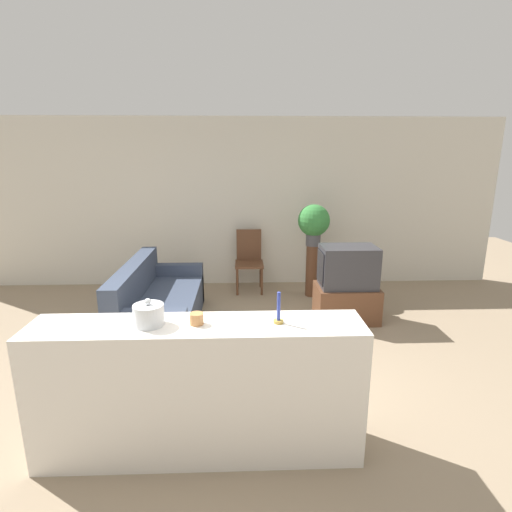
# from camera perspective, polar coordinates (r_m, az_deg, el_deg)

# --- Properties ---
(ground_plane) EXTENTS (14.00, 14.00, 0.00)m
(ground_plane) POSITION_cam_1_polar(r_m,az_deg,el_deg) (3.76, -6.90, -20.28)
(ground_plane) COLOR gray
(wall_back) EXTENTS (9.00, 0.06, 2.70)m
(wall_back) POSITION_cam_1_polar(r_m,az_deg,el_deg) (6.56, -4.84, 7.50)
(wall_back) COLOR beige
(wall_back) RESTS_ON ground_plane
(couch) EXTENTS (0.86, 1.91, 0.83)m
(couch) POSITION_cam_1_polar(r_m,az_deg,el_deg) (5.15, -13.81, -6.97)
(couch) COLOR #384256
(couch) RESTS_ON ground_plane
(tv_stand) EXTENTS (0.79, 0.56, 0.46)m
(tv_stand) POSITION_cam_1_polar(r_m,az_deg,el_deg) (5.42, 12.73, -6.54)
(tv_stand) COLOR brown
(tv_stand) RESTS_ON ground_plane
(television) EXTENTS (0.72, 0.47, 0.53)m
(television) POSITION_cam_1_polar(r_m,az_deg,el_deg) (5.26, 12.96, -1.48)
(television) COLOR #333338
(television) RESTS_ON tv_stand
(wooden_chair) EXTENTS (0.44, 0.44, 0.96)m
(wooden_chair) POSITION_cam_1_polar(r_m,az_deg,el_deg) (6.35, -1.00, -0.25)
(wooden_chair) COLOR brown
(wooden_chair) RESTS_ON ground_plane
(plant_stand) EXTENTS (0.19, 0.19, 0.79)m
(plant_stand) POSITION_cam_1_polar(r_m,az_deg,el_deg) (6.17, 8.01, -2.08)
(plant_stand) COLOR brown
(plant_stand) RESTS_ON ground_plane
(potted_plant) EXTENTS (0.48, 0.48, 0.62)m
(potted_plant) POSITION_cam_1_polar(r_m,az_deg,el_deg) (6.00, 8.26, 4.85)
(potted_plant) COLOR #4C4C51
(potted_plant) RESTS_ON plant_stand
(foreground_counter) EXTENTS (2.30, 0.44, 1.01)m
(foreground_counter) POSITION_cam_1_polar(r_m,az_deg,el_deg) (3.02, -8.09, -18.38)
(foreground_counter) COLOR white
(foreground_counter) RESTS_ON ground_plane
(decorative_bowl) EXTENTS (0.21, 0.21, 0.19)m
(decorative_bowl) POSITION_cam_1_polar(r_m,az_deg,el_deg) (2.80, -15.08, -8.10)
(decorative_bowl) COLOR silver
(decorative_bowl) RESTS_ON foreground_counter
(candle_jar) EXTENTS (0.10, 0.10, 0.08)m
(candle_jar) POSITION_cam_1_polar(r_m,az_deg,el_deg) (2.76, -8.48, -8.86)
(candle_jar) COLOR #C6844C
(candle_jar) RESTS_ON foreground_counter
(candlestick) EXTENTS (0.07, 0.07, 0.22)m
(candlestick) POSITION_cam_1_polar(r_m,az_deg,el_deg) (2.74, 3.24, -8.17)
(candlestick) COLOR #B7933D
(candlestick) RESTS_ON foreground_counter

